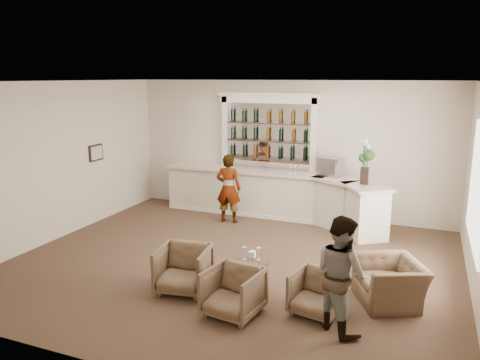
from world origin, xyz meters
name	(u,v)px	position (x,y,z in m)	size (l,w,h in m)	color
ground	(233,263)	(0.00, 0.00, 0.00)	(8.00, 8.00, 0.00)	brown
room_shell	(256,133)	(0.16, 0.71, 2.34)	(8.04, 7.02, 3.32)	beige
bar_counter	(275,195)	(-0.16, 3.00, 0.57)	(5.72, 1.80, 1.14)	white
back_bar_alcove	(268,133)	(-0.50, 3.41, 2.03)	(2.64, 0.25, 3.00)	white
cocktail_table	(251,275)	(0.70, -0.94, 0.25)	(0.57, 0.57, 0.50)	#4E3522
sommelier	(228,188)	(-1.08, 2.27, 0.82)	(0.60, 0.39, 1.63)	gray
guest	(341,274)	(2.24, -1.62, 0.81)	(0.78, 0.61, 1.61)	gray
armchair_left	(184,269)	(-0.29, -1.36, 0.37)	(0.79, 0.81, 0.74)	brown
armchair_center	(233,292)	(0.75, -1.78, 0.35)	(0.75, 0.77, 0.70)	brown
armchair_right	(317,293)	(1.86, -1.30, 0.32)	(0.68, 0.70, 0.64)	brown
armchair_far	(390,282)	(2.81, -0.54, 0.33)	(1.02, 0.89, 0.66)	brown
espresso_machine	(331,167)	(1.15, 3.05, 1.36)	(0.49, 0.41, 0.43)	#AAAAAF
flower_vase	(365,159)	(1.98, 2.49, 1.68)	(0.25, 0.25, 0.95)	black
wine_glass_bar_left	(290,169)	(0.21, 2.99, 1.25)	(0.07, 0.07, 0.21)	white
wine_glass_bar_right	(295,169)	(0.31, 3.05, 1.25)	(0.07, 0.07, 0.21)	white
wine_glass_tbl_a	(244,253)	(0.58, -0.91, 0.60)	(0.07, 0.07, 0.21)	white
wine_glass_tbl_b	(258,254)	(0.80, -0.86, 0.60)	(0.07, 0.07, 0.21)	white
wine_glass_tbl_c	(250,258)	(0.74, -1.07, 0.60)	(0.07, 0.07, 0.21)	white
napkin_holder	(253,254)	(0.68, -0.80, 0.56)	(0.08, 0.08, 0.12)	white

